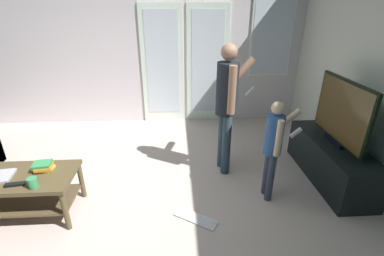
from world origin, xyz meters
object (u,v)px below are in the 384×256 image
tv_stand (330,161)px  cup_near_edge (33,183)px  coffee_table (23,186)px  person_adult (227,100)px  book_stack (43,166)px  person_child (274,143)px  flat_screen_tv (342,113)px  tv_remote_black (15,184)px  loose_keyboard (196,218)px

tv_stand → cup_near_edge: bearing=-168.9°
cup_near_edge → tv_stand: bearing=11.1°
coffee_table → person_adult: 2.30m
book_stack → person_child: bearing=0.7°
cup_near_edge → book_stack: (-0.03, 0.29, -0.01)m
person_adult → cup_near_edge: size_ratio=16.47×
tv_stand → flat_screen_tv: flat_screen_tv is taller
coffee_table → tv_remote_black: tv_remote_black is taller
cup_near_edge → person_child: bearing=7.9°
loose_keyboard → cup_near_edge: 1.53m
coffee_table → flat_screen_tv: flat_screen_tv is taller
person_adult → loose_keyboard: (-0.43, -0.89, -0.93)m
tv_stand → person_child: 0.99m
loose_keyboard → book_stack: book_stack is taller
coffee_table → tv_stand: tv_stand is taller
cup_near_edge → tv_remote_black: cup_near_edge is taller
tv_stand → tv_remote_black: size_ratio=7.92×
person_child → cup_near_edge: person_child is taller
person_child → loose_keyboard: bearing=-158.8°
flat_screen_tv → person_adult: (-1.23, 0.27, 0.08)m
person_adult → tv_remote_black: size_ratio=9.23×
flat_screen_tv → person_child: flat_screen_tv is taller
tv_remote_black → coffee_table: bearing=96.2°
cup_near_edge → tv_remote_black: 0.19m
coffee_table → person_child: 2.52m
flat_screen_tv → person_adult: bearing=167.4°
flat_screen_tv → loose_keyboard: size_ratio=2.19×
person_child → tv_remote_black: bearing=-173.6°
person_child → tv_stand: bearing=19.3°
flat_screen_tv → cup_near_edge: flat_screen_tv is taller
loose_keyboard → cup_near_edge: bearing=179.9°
person_child → tv_remote_black: 2.48m
person_child → cup_near_edge: 2.30m
coffee_table → flat_screen_tv: (3.33, 0.42, 0.53)m
tv_stand → book_stack: book_stack is taller
tv_stand → flat_screen_tv: 0.62m
flat_screen_tv → coffee_table: bearing=-172.8°
book_stack → cup_near_edge: bearing=-83.3°
coffee_table → loose_keyboard: 1.72m
person_child → book_stack: size_ratio=5.56×
person_adult → tv_remote_black: person_adult is taller
coffee_table → person_adult: bearing=18.3°
cup_near_edge → book_stack: cup_near_edge is taller
loose_keyboard → book_stack: bearing=169.0°
flat_screen_tv → book_stack: 3.18m
tv_stand → person_child: size_ratio=1.22×
coffee_table → person_adult: (2.10, 0.70, 0.61)m
tv_remote_black → book_stack: (0.15, 0.25, 0.03)m
coffee_table → cup_near_edge: 0.34m
flat_screen_tv → tv_remote_black: size_ratio=5.66×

